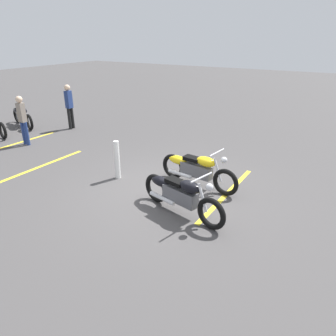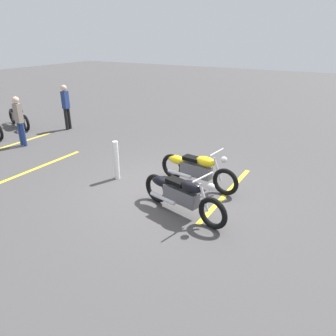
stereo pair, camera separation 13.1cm
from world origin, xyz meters
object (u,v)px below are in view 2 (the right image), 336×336
at_px(motorcycle_row_far_left, 18,116).
at_px(bollard_post, 116,160).
at_px(bystander_secondary, 66,105).
at_px(motorcycle_bright_foreground, 196,168).
at_px(motorcycle_dark_foreground, 180,194).
at_px(bystander_near_row, 19,119).

height_order(motorcycle_row_far_left, bollard_post, bollard_post).
bearing_deg(bystander_secondary, motorcycle_bright_foreground, -23.50).
distance_m(motorcycle_dark_foreground, bystander_near_row, 6.89).
height_order(motorcycle_dark_foreground, bystander_near_row, bystander_near_row).
relative_size(motorcycle_bright_foreground, bollard_post, 2.16).
relative_size(motorcycle_bright_foreground, motorcycle_dark_foreground, 1.01).
distance_m(motorcycle_bright_foreground, bollard_post, 2.09).
relative_size(bystander_near_row, bollard_post, 1.63).
bearing_deg(motorcycle_dark_foreground, bystander_near_row, -176.78).
height_order(motorcycle_bright_foreground, motorcycle_dark_foreground, same).
height_order(motorcycle_dark_foreground, bystander_secondary, bystander_secondary).
relative_size(bystander_near_row, bystander_secondary, 0.96).
distance_m(motorcycle_row_far_left, bystander_near_row, 2.71).
height_order(motorcycle_bright_foreground, bystander_secondary, bystander_secondary).
relative_size(motorcycle_dark_foreground, bystander_secondary, 1.25).
height_order(motorcycle_bright_foreground, bystander_near_row, bystander_near_row).
distance_m(motorcycle_dark_foreground, motorcycle_row_far_left, 9.38).
distance_m(motorcycle_bright_foreground, bystander_near_row, 6.48).
xyz_separation_m(motorcycle_bright_foreground, motorcycle_dark_foreground, (-0.29, 1.38, 0.00)).
relative_size(motorcycle_dark_foreground, bystander_near_row, 1.30).
bearing_deg(bystander_near_row, motorcycle_bright_foreground, -90.12).
bearing_deg(bystander_secondary, bystander_near_row, -91.11).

